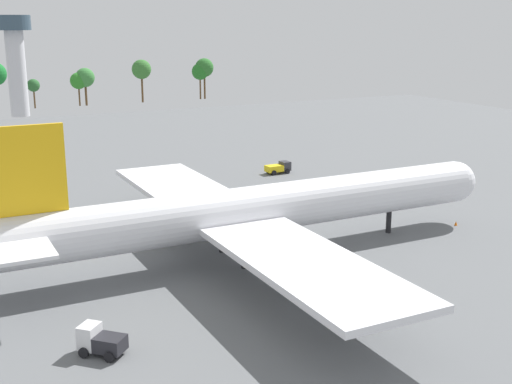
{
  "coord_description": "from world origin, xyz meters",
  "views": [
    {
      "loc": [
        -34.84,
        -68.23,
        27.65
      ],
      "look_at": [
        0.0,
        0.0,
        7.97
      ],
      "focal_mm": 46.99,
      "sensor_mm": 36.0,
      "label": 1
    }
  ],
  "objects": [
    {
      "name": "cargo_airplane",
      "position": [
        -0.59,
        0.0,
        5.76
      ],
      "size": [
        67.47,
        61.97,
        17.7
      ],
      "color": "silver",
      "rests_on": "ground_plane"
    },
    {
      "name": "safety_cone_nose",
      "position": [
        30.36,
        -1.66,
        0.31
      ],
      "size": [
        0.43,
        0.43,
        0.61
      ],
      "primitive_type": "cone",
      "color": "orange",
      "rests_on": "ground_plane"
    },
    {
      "name": "control_tower",
      "position": [
        -7.0,
        140.27,
        18.0
      ],
      "size": [
        10.1,
        10.1,
        29.15
      ],
      "color": "silver",
      "rests_on": "ground_plane"
    },
    {
      "name": "ground_plane",
      "position": [
        0.0,
        0.0,
        0.0
      ],
      "size": [
        269.89,
        269.89,
        0.0
      ],
      "primitive_type": "plane",
      "color": "slate"
    },
    {
      "name": "maintenance_van",
      "position": [
        -23.02,
        -15.91,
        1.24
      ],
      "size": [
        4.15,
        4.16,
        2.55
      ],
      "color": "silver",
      "rests_on": "ground_plane"
    },
    {
      "name": "catering_truck",
      "position": [
        24.27,
        38.25,
        1.09
      ],
      "size": [
        4.75,
        2.65,
        2.11
      ],
      "color": "#333338",
      "rests_on": "ground_plane"
    },
    {
      "name": "tree_line_backdrop",
      "position": [
        8.88,
        157.28,
        9.93
      ],
      "size": [
        123.95,
        7.25,
        15.01
      ],
      "color": "#51381E",
      "rests_on": "ground_plane"
    }
  ]
}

